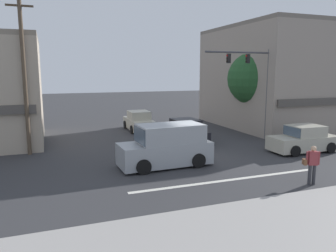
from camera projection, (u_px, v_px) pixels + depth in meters
ground_plane at (195, 160)px, 17.58m from camera, size 120.00×120.00×0.00m
lane_marking_stripe at (228, 180)px, 14.34m from camera, size 9.00×0.24×0.01m
sidewalk_curb at (316, 229)px, 9.70m from camera, size 40.00×5.00×0.16m
building_right_corner at (280, 77)px, 28.66m from camera, size 10.15×11.61×8.49m
street_tree at (254, 79)px, 25.41m from camera, size 4.18×4.18×6.27m
utility_pole_near_left at (24, 76)px, 18.09m from camera, size 1.40×0.22×8.59m
utility_pole_far_right at (245, 74)px, 27.72m from camera, size 1.40×0.22×8.72m
traffic_light_mast at (256, 80)px, 22.12m from camera, size 4.89×0.27×6.20m
sedan_parked_curbside at (185, 132)px, 21.96m from camera, size 2.00×4.16×1.58m
sedan_crossing_leftbound at (304, 140)px, 19.39m from camera, size 4.13×1.95×1.58m
van_approaching_near at (167, 146)px, 16.39m from camera, size 4.67×2.18×2.11m
sedan_crossing_rightbound at (139, 122)px, 26.44m from camera, size 1.95×4.14×1.58m
pedestrian_foreground_with_bag at (312, 163)px, 13.63m from camera, size 0.66×0.47×1.67m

